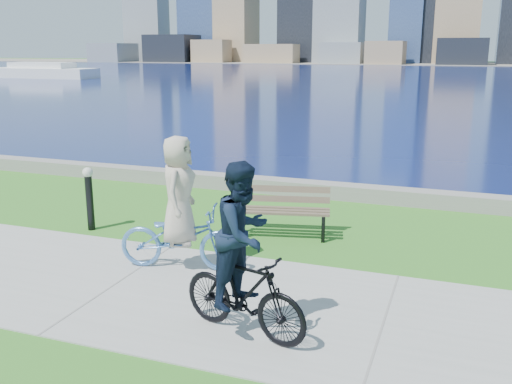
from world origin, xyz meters
TOP-DOWN VIEW (x-y plane):
  - ground at (0.00, 0.00)m, footprint 320.00×320.00m
  - concrete_path at (0.00, 0.00)m, footprint 80.00×3.50m
  - seawall at (0.00, 6.20)m, footprint 90.00×0.50m
  - bay_water at (0.00, 72.00)m, footprint 320.00×131.00m
  - far_shore at (0.00, 130.00)m, footprint 320.00×30.00m
  - ferry_near at (-46.90, 49.40)m, footprint 13.55×3.87m
  - park_bench at (-2.34, 3.07)m, footprint 1.89×1.00m
  - bollard_lamp at (-6.00, 2.13)m, footprint 0.20×0.20m
  - cyclist_woman at (-3.36, 0.87)m, footprint 1.07×2.09m
  - cyclist_man at (-1.60, -0.84)m, footprint 0.97×1.87m

SIDE VIEW (x-z plane):
  - ground at x=0.00m, z-range 0.00..0.00m
  - bay_water at x=0.00m, z-range 0.00..0.01m
  - concrete_path at x=0.00m, z-range 0.00..0.02m
  - far_shore at x=0.00m, z-range 0.00..0.12m
  - seawall at x=0.00m, z-range 0.00..0.35m
  - park_bench at x=-2.34m, z-range 0.10..1.03m
  - bollard_lamp at x=-6.00m, z-range 0.09..1.35m
  - ferry_near at x=-46.90m, z-range -0.15..1.68m
  - cyclist_woman at x=-3.36m, z-range -0.26..1.91m
  - cyclist_man at x=-1.60m, z-range -0.16..2.05m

